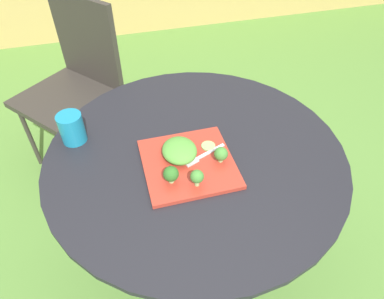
# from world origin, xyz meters

# --- Properties ---
(ground_plane) EXTENTS (12.00, 12.00, 0.00)m
(ground_plane) POSITION_xyz_m (0.00, 0.00, 0.00)
(ground_plane) COLOR #568438
(patio_table) EXTENTS (0.98, 0.98, 0.70)m
(patio_table) POSITION_xyz_m (0.00, 0.00, 0.48)
(patio_table) COLOR black
(patio_table) RESTS_ON ground_plane
(patio_chair) EXTENTS (0.62, 0.62, 0.90)m
(patio_chair) POSITION_xyz_m (-0.39, 0.89, 0.53)
(patio_chair) COLOR #332D28
(patio_chair) RESTS_ON ground_plane
(salad_plate) EXTENTS (0.28, 0.28, 0.01)m
(salad_plate) POSITION_xyz_m (-0.04, -0.05, 0.71)
(salad_plate) COLOR #AD3323
(salad_plate) RESTS_ON patio_table
(drinking_glass) EXTENTS (0.08, 0.08, 0.10)m
(drinking_glass) POSITION_xyz_m (-0.38, 0.17, 0.75)
(drinking_glass) COLOR teal
(drinking_glass) RESTS_ON patio_table
(fork) EXTENTS (0.15, 0.07, 0.00)m
(fork) POSITION_xyz_m (0.01, -0.04, 0.72)
(fork) COLOR silver
(fork) RESTS_ON salad_plate
(lettuce_mound) EXTENTS (0.11, 0.13, 0.05)m
(lettuce_mound) POSITION_xyz_m (-0.06, -0.02, 0.74)
(lettuce_mound) COLOR #519338
(lettuce_mound) RESTS_ON salad_plate
(broccoli_floret_0) EXTENTS (0.05, 0.05, 0.06)m
(broccoli_floret_0) POSITION_xyz_m (-0.11, -0.12, 0.75)
(broccoli_floret_0) COLOR #99B770
(broccoli_floret_0) RESTS_ON salad_plate
(broccoli_floret_1) EXTENTS (0.04, 0.04, 0.05)m
(broccoli_floret_1) POSITION_xyz_m (0.06, -0.07, 0.75)
(broccoli_floret_1) COLOR #99B770
(broccoli_floret_1) RESTS_ON salad_plate
(broccoli_floret_2) EXTENTS (0.04, 0.04, 0.06)m
(broccoli_floret_2) POSITION_xyz_m (-0.04, -0.15, 0.75)
(broccoli_floret_2) COLOR #99B770
(broccoli_floret_2) RESTS_ON salad_plate
(cucumber_slice_0) EXTENTS (0.05, 0.05, 0.01)m
(cucumber_slice_0) POSITION_xyz_m (0.04, 0.00, 0.72)
(cucumber_slice_0) COLOR #8EB766
(cucumber_slice_0) RESTS_ON salad_plate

